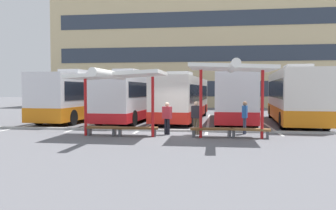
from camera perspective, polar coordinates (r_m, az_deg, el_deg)
name	(u,v)px	position (r m, az deg, el deg)	size (l,w,h in m)	color
ground_plane	(170,133)	(17.40, 0.36, -4.83)	(160.00, 160.00, 0.00)	slate
terminal_building	(199,46)	(50.36, 5.22, 9.95)	(38.62, 14.95, 20.17)	#D1BC8C
coach_bus_0	(84,97)	(26.25, -14.01, 1.29)	(3.21, 11.82, 3.67)	silver
coach_bus_1	(133,97)	(24.58, -5.89, 1.33)	(3.10, 10.82, 3.64)	silver
coach_bus_2	(183,98)	(24.89, 2.64, 1.13)	(3.32, 11.78, 3.49)	silver
coach_bus_3	(235,98)	(24.73, 11.37, 1.24)	(3.06, 12.01, 3.63)	silver
coach_bus_4	(294,97)	(24.15, 20.57, 1.28)	(3.48, 11.19, 3.80)	silver
lane_stripe_0	(58,120)	(26.51, -18.08, -2.39)	(0.16, 14.00, 0.01)	white
lane_stripe_1	(106,120)	(25.12, -10.40, -2.58)	(0.16, 14.00, 0.01)	white
lane_stripe_2	(156,121)	(24.22, -2.00, -2.73)	(0.16, 14.00, 0.01)	white
lane_stripe_3	(208,122)	(23.88, 6.85, -2.82)	(0.16, 14.00, 0.01)	white
lane_stripe_4	(263,122)	(24.12, 15.73, -2.84)	(0.16, 14.00, 0.01)	white
lane_stripe_5	(319,123)	(24.92, 24.24, -2.80)	(0.16, 14.00, 0.01)	white
waiting_shelter_0	(117,76)	(16.11, -8.67, 4.83)	(4.34, 5.10, 3.14)	red
bench_0	(102,129)	(16.87, -11.15, -3.97)	(1.59, 0.45, 0.45)	brown
bench_1	(137,129)	(16.34, -5.20, -4.11)	(2.02, 0.65, 0.45)	brown
waiting_shelter_1	(232,69)	(15.55, 10.76, 5.97)	(3.80, 4.82, 3.42)	red
bench_2	(211,130)	(16.05, 7.37, -4.24)	(2.03, 0.68, 0.45)	brown
bench_3	(250,131)	(16.16, 13.78, -4.26)	(1.87, 0.65, 0.45)	brown
platform_kerb	(172,130)	(18.19, 0.69, -4.31)	(44.00, 0.24, 0.12)	#ADADA8
waiting_passenger_0	(245,115)	(17.49, 12.87, -1.70)	(0.33, 0.52, 1.66)	#33384C
waiting_passenger_1	(196,115)	(16.93, 4.82, -1.76)	(0.53, 0.41, 1.67)	brown
waiting_passenger_2	(167,116)	(16.84, -0.17, -1.89)	(0.52, 0.41, 1.62)	black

